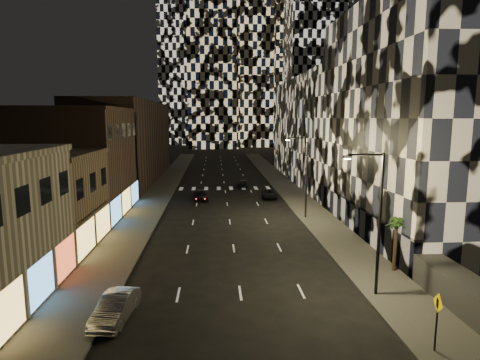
{
  "coord_description": "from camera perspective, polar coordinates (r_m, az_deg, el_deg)",
  "views": [
    {
      "loc": [
        -1.56,
        -13.52,
        11.27
      ],
      "look_at": [
        0.56,
        20.13,
        6.0
      ],
      "focal_mm": 30.0,
      "sensor_mm": 36.0,
      "label": 1
    }
  ],
  "objects": [
    {
      "name": "car_dark_midlane",
      "position": [
        55.14,
        -5.56,
        -2.16
      ],
      "size": [
        2.33,
        4.59,
        1.5
      ],
      "primitive_type": "imported",
      "rotation": [
        0.0,
        0.0,
        0.13
      ],
      "color": "black",
      "rests_on": "ground"
    },
    {
      "name": "midrise_filler_right",
      "position": [
        73.77,
        13.49,
        6.87
      ],
      "size": [
        16.0,
        40.0,
        18.0
      ],
      "primitive_type": "cube",
      "color": "#232326",
      "rests_on": "ground"
    },
    {
      "name": "car_dark_rightlane",
      "position": [
        56.69,
        4.22,
        -1.99
      ],
      "size": [
        2.44,
        4.53,
        1.21
      ],
      "primitive_type": "imported",
      "rotation": [
        0.0,
        0.0,
        -0.1
      ],
      "color": "black",
      "rests_on": "ground"
    },
    {
      "name": "tower_left_back",
      "position": [
        185.34,
        -7.35,
        24.05
      ],
      "size": [
        24.0,
        24.0,
        120.0
      ],
      "primitive_type": "cube",
      "color": "black",
      "rests_on": "ground"
    },
    {
      "name": "curb_right",
      "position": [
        65.18,
        4.79,
        -1.04
      ],
      "size": [
        0.2,
        120.0,
        0.15
      ],
      "primitive_type": "cube",
      "color": "#4C4C47",
      "rests_on": "ground"
    },
    {
      "name": "sidewalk_right",
      "position": [
        65.52,
        6.61,
        -1.02
      ],
      "size": [
        4.0,
        120.0,
        0.15
      ],
      "primitive_type": "cube",
      "color": "#47443F",
      "rests_on": "ground"
    },
    {
      "name": "streetlight_near",
      "position": [
        26.2,
        18.8,
        -4.65
      ],
      "size": [
        2.55,
        0.25,
        9.0
      ],
      "color": "black",
      "rests_on": "sidewalk_right"
    },
    {
      "name": "streetlight_far",
      "position": [
        45.02,
        9.15,
        1.22
      ],
      "size": [
        2.55,
        0.25,
        9.0
      ],
      "color": "black",
      "rests_on": "sidewalk_right"
    },
    {
      "name": "car_silver_parked",
      "position": [
        24.56,
        -17.29,
        -16.96
      ],
      "size": [
        2.09,
        4.57,
        1.45
      ],
      "primitive_type": "imported",
      "rotation": [
        0.0,
        0.0,
        -0.13
      ],
      "color": "#9D9DA2",
      "rests_on": "ground"
    },
    {
      "name": "midrise_right",
      "position": [
        43.7,
        26.2,
        7.63
      ],
      "size": [
        16.0,
        25.0,
        22.0
      ],
      "primitive_type": "cube",
      "color": "#232326",
      "rests_on": "ground"
    },
    {
      "name": "car_dark_oncoming",
      "position": [
        65.46,
        0.51,
        -0.5
      ],
      "size": [
        2.08,
        4.26,
        1.19
      ],
      "primitive_type": "imported",
      "rotation": [
        0.0,
        0.0,
        3.04
      ],
      "color": "black",
      "rests_on": "ground"
    },
    {
      "name": "retail_filler_left",
      "position": [
        75.24,
        -15.51,
        5.31
      ],
      "size": [
        10.0,
        40.0,
        14.0
      ],
      "primitive_type": "cube",
      "color": "#493529",
      "rests_on": "ground"
    },
    {
      "name": "midrise_base",
      "position": [
        41.62,
        16.02,
        -5.04
      ],
      "size": [
        0.6,
        25.0,
        3.0
      ],
      "primitive_type": "cube",
      "color": "#383838",
      "rests_on": "ground"
    },
    {
      "name": "sidewalk_left",
      "position": [
        65.04,
        -11.01,
        -1.2
      ],
      "size": [
        4.0,
        120.0,
        0.15
      ],
      "primitive_type": "cube",
      "color": "#47443F",
      "rests_on": "ground"
    },
    {
      "name": "retail_tan",
      "position": [
        38.5,
        -27.21,
        -3.0
      ],
      "size": [
        10.0,
        10.0,
        8.0
      ],
      "primitive_type": "cube",
      "color": "#776047",
      "rests_on": "ground"
    },
    {
      "name": "tower_center_low",
      "position": [
        157.73,
        -3.96,
        22.14
      ],
      "size": [
        18.0,
        18.0,
        95.0
      ],
      "primitive_type": "cube",
      "color": "black",
      "rests_on": "ground"
    },
    {
      "name": "tower_right_mid",
      "position": [
        157.78,
        10.77,
        22.94
      ],
      "size": [
        20.0,
        20.0,
        100.0
      ],
      "primitive_type": "cube",
      "color": "black",
      "rests_on": "ground"
    },
    {
      "name": "retail_brown",
      "position": [
        49.77,
        -21.67,
        2.17
      ],
      "size": [
        10.0,
        15.0,
        12.0
      ],
      "primitive_type": "cube",
      "color": "#493529",
      "rests_on": "ground"
    },
    {
      "name": "plinth_right",
      "position": [
        27.93,
        29.07,
        -13.85
      ],
      "size": [
        2.0,
        8.0,
        2.0
      ],
      "primitive_type": "cube",
      "color": "#383838",
      "rests_on": "ground"
    },
    {
      "name": "ped_sign",
      "position": [
        22.13,
        26.27,
        -16.44
      ],
      "size": [
        0.18,
        0.96,
        2.9
      ],
      "rotation": [
        0.0,
        0.0,
        -0.13
      ],
      "color": "black",
      "rests_on": "sidewalk_right"
    },
    {
      "name": "palm_tree",
      "position": [
        31.27,
        21.34,
        -6.23
      ],
      "size": [
        2.01,
        2.04,
        3.99
      ],
      "color": "#47331E",
      "rests_on": "sidewalk_right"
    },
    {
      "name": "curb_left",
      "position": [
        64.8,
        -9.17,
        -1.18
      ],
      "size": [
        0.2,
        120.0,
        0.15
      ],
      "primitive_type": "cube",
      "color": "#4C4C47",
      "rests_on": "ground"
    }
  ]
}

